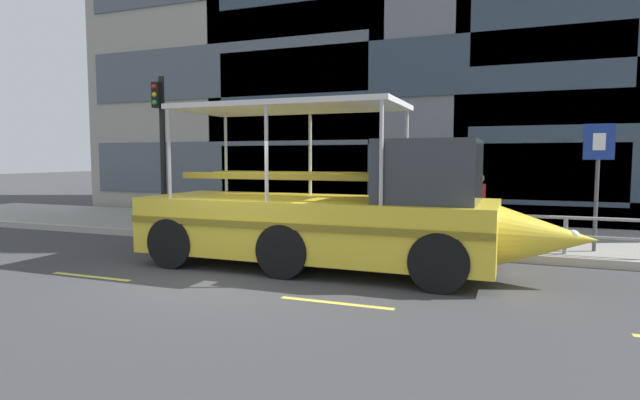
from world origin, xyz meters
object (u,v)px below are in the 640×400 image
object	(u,v)px
traffic_light_pole	(161,137)
pedestrian_near_bow	(479,201)
pedestrian_mid_left	(407,198)
duck_tour_boat	(339,215)
leaned_bicycle	(184,215)
parking_sign	(598,165)

from	to	relation	value
traffic_light_pole	pedestrian_near_bow	xyz separation A→B (m)	(8.81, 0.48, -1.63)
traffic_light_pole	pedestrian_mid_left	distance (m)	7.24
pedestrian_near_bow	pedestrian_mid_left	world-z (taller)	pedestrian_near_bow
pedestrian_mid_left	duck_tour_boat	bearing A→B (deg)	-99.46
leaned_bicycle	pedestrian_mid_left	distance (m)	6.35
pedestrian_mid_left	traffic_light_pole	bearing A→B (deg)	-172.62
pedestrian_near_bow	pedestrian_mid_left	bearing A→B (deg)	166.87
traffic_light_pole	pedestrian_near_bow	bearing A→B (deg)	3.12
parking_sign	leaned_bicycle	size ratio (longest dim) A/B	1.57
traffic_light_pole	duck_tour_boat	size ratio (longest dim) A/B	0.50
traffic_light_pole	leaned_bicycle	bearing A→B (deg)	-1.28
parking_sign	pedestrian_mid_left	xyz separation A→B (m)	(-4.25, 0.83, -0.89)
leaned_bicycle	traffic_light_pole	bearing A→B (deg)	178.72
leaned_bicycle	pedestrian_near_bow	size ratio (longest dim) A/B	1.06
leaned_bicycle	duck_tour_boat	size ratio (longest dim) A/B	0.20
traffic_light_pole	pedestrian_near_bow	world-z (taller)	traffic_light_pole
leaned_bicycle	duck_tour_boat	bearing A→B (deg)	-25.89
traffic_light_pole	pedestrian_mid_left	bearing A→B (deg)	7.38
traffic_light_pole	duck_tour_boat	xyz separation A→B (m)	(6.38, -2.76, -1.73)
duck_tour_boat	pedestrian_near_bow	xyz separation A→B (m)	(2.43, 3.24, 0.10)
parking_sign	pedestrian_mid_left	size ratio (longest dim) A/B	1.70
traffic_light_pole	duck_tour_boat	world-z (taller)	traffic_light_pole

